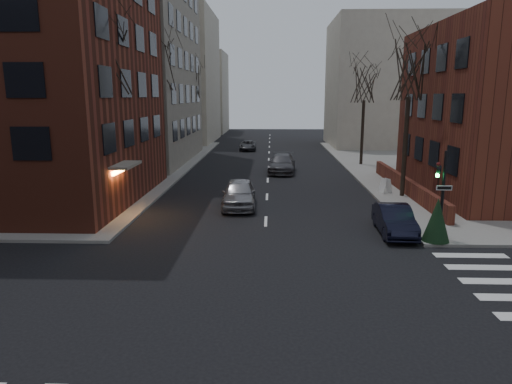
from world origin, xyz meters
TOP-DOWN VIEW (x-y plane):
  - ground at (0.00, 0.00)m, footprint 160.00×160.00m
  - building_left_brick at (-15.50, 16.50)m, footprint 15.00×15.00m
  - building_left_tan at (-17.00, 34.00)m, footprint 18.00×18.00m
  - low_wall_right at (9.30, 19.00)m, footprint 0.35×16.00m
  - building_distant_la at (-15.00, 55.00)m, footprint 14.00×16.00m
  - building_distant_ra at (15.00, 50.00)m, footprint 14.00×14.00m
  - building_distant_lb at (-13.00, 72.00)m, footprint 10.00×12.00m
  - traffic_signal at (7.94, 8.99)m, footprint 0.76×0.44m
  - tree_left_a at (-8.80, 14.00)m, footprint 4.18×4.18m
  - tree_left_b at (-8.80, 26.00)m, footprint 4.40×4.40m
  - tree_left_c at (-8.80, 40.00)m, footprint 3.96×3.96m
  - tree_right_a at (8.80, 18.00)m, footprint 3.96×3.96m
  - tree_right_b at (8.80, 32.00)m, footprint 3.74×3.74m
  - streetlamp_near at (-8.20, 22.00)m, footprint 0.36×0.36m
  - streetlamp_far at (-8.20, 42.00)m, footprint 0.36×0.36m
  - parked_sedan at (6.20, 10.00)m, footprint 1.62×4.26m
  - car_lane_silver at (-1.64, 15.16)m, footprint 2.11×4.89m
  - car_lane_gray at (1.19, 27.73)m, footprint 2.59×5.52m
  - car_lane_far at (-2.61, 44.01)m, footprint 1.99×4.24m
  - sandwich_board at (7.92, 18.85)m, footprint 0.64×0.74m
  - evergreen_shrub at (7.66, 8.50)m, footprint 1.38×1.38m

SIDE VIEW (x-z plane):
  - ground at x=0.00m, z-range 0.00..0.00m
  - car_lane_far at x=-2.61m, z-range 0.00..1.17m
  - sandwich_board at x=7.92m, z-range 0.15..1.14m
  - low_wall_right at x=9.30m, z-range 0.15..1.15m
  - parked_sedan at x=6.20m, z-range 0.00..1.39m
  - car_lane_gray at x=1.19m, z-range 0.00..1.56m
  - car_lane_silver at x=-1.64m, z-range 0.00..1.64m
  - evergreen_shrub at x=7.66m, z-range 0.15..2.12m
  - traffic_signal at x=7.94m, z-range -0.09..3.91m
  - streetlamp_near at x=-8.20m, z-range 1.10..7.38m
  - streetlamp_far at x=-8.20m, z-range 1.10..7.38m
  - building_distant_lb at x=-13.00m, z-range 0.00..14.00m
  - tree_right_b at x=8.80m, z-range 3.00..12.18m
  - building_distant_ra at x=15.00m, z-range 0.00..16.00m
  - tree_left_c at x=-8.80m, z-range 3.17..12.89m
  - tree_right_a at x=8.80m, z-range 3.17..12.89m
  - tree_left_a at x=-8.80m, z-range 3.34..13.60m
  - tree_left_b at x=-8.80m, z-range 3.51..14.31m
  - building_left_brick at x=-15.50m, z-range 0.00..18.00m
  - building_distant_la at x=-15.00m, z-range 0.00..18.00m
  - building_left_tan at x=-17.00m, z-range 0.00..28.00m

